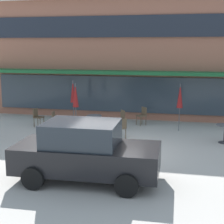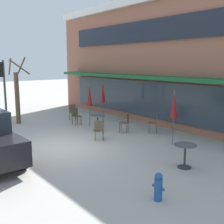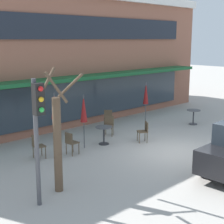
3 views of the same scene
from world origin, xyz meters
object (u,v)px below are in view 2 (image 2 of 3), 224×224
(cafe_table_near_wall, at_px, (185,152))
(cafe_chair_2, at_px, (155,122))
(cafe_chair_0, at_px, (73,111))
(cafe_chair_1, at_px, (76,115))
(patio_umbrella_green_folded, at_px, (89,95))
(street_tree, at_px, (17,94))
(cafe_chair_3, at_px, (125,122))
(patio_umbrella_corner_open, at_px, (174,105))
(fire_hydrant, at_px, (158,186))
(patio_umbrella_cream_folded, at_px, (103,93))
(cafe_chair_4, at_px, (99,128))
(traffic_light_pole, at_px, (2,81))
(cafe_table_streetside, at_px, (98,120))

(cafe_table_near_wall, xyz_separation_m, cafe_chair_2, (-3.68, 2.55, 0.01))
(cafe_chair_0, height_order, cafe_chair_1, same)
(patio_umbrella_green_folded, distance_m, cafe_chair_2, 3.56)
(cafe_chair_2, distance_m, street_tree, 7.44)
(cafe_chair_3, bearing_deg, cafe_chair_2, 48.71)
(cafe_table_near_wall, height_order, patio_umbrella_corner_open, patio_umbrella_corner_open)
(cafe_chair_3, bearing_deg, cafe_chair_0, -173.81)
(patio_umbrella_green_folded, height_order, cafe_chair_3, patio_umbrella_green_folded)
(cafe_chair_0, xyz_separation_m, cafe_chair_3, (4.08, 0.44, 0.00))
(patio_umbrella_corner_open, relative_size, fire_hydrant, 3.12)
(patio_umbrella_corner_open, height_order, street_tree, street_tree)
(patio_umbrella_cream_folded, height_order, cafe_chair_4, patio_umbrella_cream_folded)
(patio_umbrella_cream_folded, relative_size, patio_umbrella_corner_open, 1.00)
(patio_umbrella_cream_folded, relative_size, traffic_light_pole, 0.65)
(cafe_chair_4, bearing_deg, cafe_chair_2, 79.21)
(traffic_light_pole, bearing_deg, cafe_chair_1, 41.65)
(cafe_chair_0, bearing_deg, cafe_chair_4, -16.99)
(patio_umbrella_green_folded, xyz_separation_m, traffic_light_pole, (-3.97, -3.03, 0.67))
(patio_umbrella_cream_folded, distance_m, cafe_chair_3, 2.85)
(cafe_table_streetside, relative_size, cafe_chair_2, 0.85)
(patio_umbrella_green_folded, relative_size, patio_umbrella_cream_folded, 1.00)
(cafe_chair_2, bearing_deg, traffic_light_pole, -145.58)
(cafe_chair_4, bearing_deg, cafe_table_near_wall, 3.70)
(cafe_table_near_wall, height_order, fire_hydrant, cafe_table_near_wall)
(traffic_light_pole, height_order, fire_hydrant, traffic_light_pole)
(cafe_table_streetside, xyz_separation_m, cafe_chair_4, (1.46, -0.97, 0.01))
(patio_umbrella_green_folded, height_order, patio_umbrella_corner_open, same)
(patio_umbrella_green_folded, relative_size, cafe_chair_4, 2.47)
(cafe_chair_0, xyz_separation_m, fire_hydrant, (9.59, -3.33, -0.17))
(traffic_light_pole, bearing_deg, patio_umbrella_cream_folded, 51.25)
(patio_umbrella_green_folded, bearing_deg, traffic_light_pole, -142.63)
(patio_umbrella_cream_folded, distance_m, fire_hydrant, 9.27)
(cafe_chair_2, height_order, street_tree, street_tree)
(cafe_chair_2, relative_size, cafe_chair_4, 1.00)
(cafe_chair_1, bearing_deg, traffic_light_pole, -138.35)
(cafe_table_near_wall, xyz_separation_m, patio_umbrella_cream_folded, (-7.15, 2.10, 1.11))
(cafe_table_streetside, height_order, patio_umbrella_corner_open, patio_umbrella_corner_open)
(patio_umbrella_green_folded, distance_m, cafe_chair_4, 2.86)
(cafe_table_streetside, xyz_separation_m, patio_umbrella_cream_folded, (-1.47, 1.40, 1.11))
(cafe_chair_1, distance_m, cafe_chair_4, 3.39)
(cafe_table_near_wall, distance_m, traffic_light_pole, 10.94)
(patio_umbrella_cream_folded, height_order, cafe_chair_3, patio_umbrella_cream_folded)
(cafe_chair_0, distance_m, cafe_chair_3, 4.10)
(cafe_chair_0, relative_size, cafe_chair_4, 1.00)
(cafe_chair_4, bearing_deg, traffic_light_pole, -163.35)
(cafe_chair_1, bearing_deg, street_tree, -133.60)
(cafe_chair_2, distance_m, traffic_light_pole, 8.55)
(patio_umbrella_corner_open, relative_size, cafe_chair_2, 2.47)
(street_tree, bearing_deg, cafe_table_streetside, 31.14)
(cafe_chair_2, distance_m, cafe_chair_4, 2.88)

